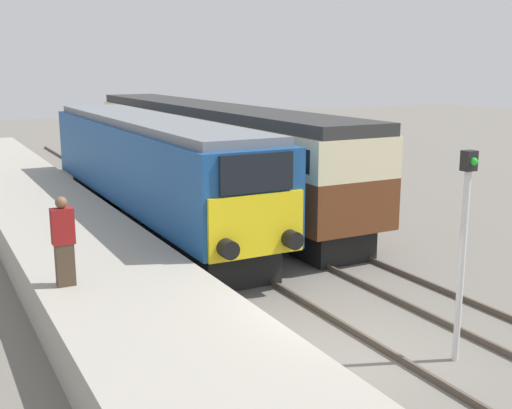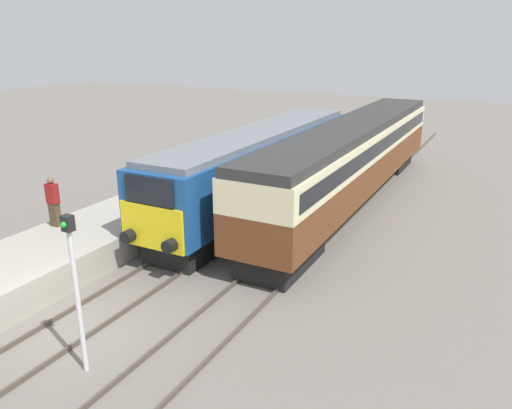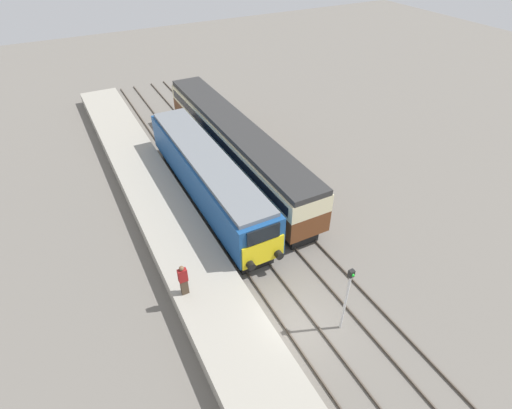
{
  "view_description": "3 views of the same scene",
  "coord_description": "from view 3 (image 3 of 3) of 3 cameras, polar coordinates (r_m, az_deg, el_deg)",
  "views": [
    {
      "loc": [
        -6.84,
        -9.19,
        5.42
      ],
      "look_at": [
        0.0,
        3.67,
        2.25
      ],
      "focal_mm": 45.0,
      "sensor_mm": 36.0,
      "label": 1
    },
    {
      "loc": [
        10.01,
        -8.15,
        7.6
      ],
      "look_at": [
        1.7,
        7.67,
        1.6
      ],
      "focal_mm": 35.0,
      "sensor_mm": 36.0,
      "label": 2
    },
    {
      "loc": [
        -7.44,
        -9.64,
        16.49
      ],
      "look_at": [
        1.7,
        7.67,
        1.6
      ],
      "focal_mm": 28.0,
      "sensor_mm": 36.0,
      "label": 3
    }
  ],
  "objects": [
    {
      "name": "ground_plane",
      "position": [
        20.5,
        6.06,
        -16.61
      ],
      "size": [
        120.0,
        120.0,
        0.0
      ],
      "primitive_type": "plane",
      "color": "slate"
    },
    {
      "name": "platform_left",
      "position": [
        24.16,
        -10.97,
        -4.98
      ],
      "size": [
        3.5,
        50.0,
        1.04
      ],
      "color": "#9E998C",
      "rests_on": "ground_plane"
    },
    {
      "name": "rails_near_track",
      "position": [
        23.22,
        -0.65,
        -7.73
      ],
      "size": [
        1.51,
        60.0,
        0.14
      ],
      "color": "#4C4238",
      "rests_on": "ground_plane"
    },
    {
      "name": "rails_far_track",
      "position": [
        24.53,
        6.46,
        -5.06
      ],
      "size": [
        1.5,
        60.0,
        0.14
      ],
      "color": "#4C4238",
      "rests_on": "ground_plane"
    },
    {
      "name": "locomotive",
      "position": [
        26.49,
        -6.98,
        4.09
      ],
      "size": [
        2.7,
        15.83,
        3.74
      ],
      "color": "black",
      "rests_on": "ground_plane"
    },
    {
      "name": "passenger_carriage",
      "position": [
        29.78,
        -3.06,
        8.94
      ],
      "size": [
        2.75,
        20.18,
        3.91
      ],
      "color": "black",
      "rests_on": "ground_plane"
    },
    {
      "name": "person_on_platform",
      "position": [
        19.87,
        -10.34,
        -10.54
      ],
      "size": [
        0.44,
        0.26,
        1.85
      ],
      "color": "#473828",
      "rests_on": "platform_left"
    },
    {
      "name": "signal_post",
      "position": [
        18.87,
        12.84,
        -12.55
      ],
      "size": [
        0.24,
        0.28,
        3.96
      ],
      "color": "silver",
      "rests_on": "ground_plane"
    }
  ]
}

